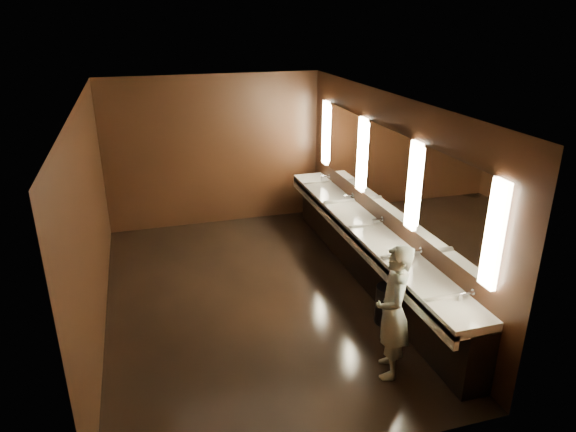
# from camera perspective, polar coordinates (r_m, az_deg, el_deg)

# --- Properties ---
(floor) EXTENTS (6.00, 6.00, 0.00)m
(floor) POSITION_cam_1_polar(r_m,az_deg,el_deg) (7.47, -4.01, -9.01)
(floor) COLOR black
(floor) RESTS_ON ground
(ceiling) EXTENTS (4.00, 6.00, 0.02)m
(ceiling) POSITION_cam_1_polar(r_m,az_deg,el_deg) (6.50, -4.67, 12.71)
(ceiling) COLOR #2D2D2B
(ceiling) RESTS_ON wall_back
(wall_back) EXTENTS (4.00, 0.02, 2.80)m
(wall_back) POSITION_cam_1_polar(r_m,az_deg,el_deg) (9.68, -8.18, 7.11)
(wall_back) COLOR black
(wall_back) RESTS_ON floor
(wall_front) EXTENTS (4.00, 0.02, 2.80)m
(wall_front) POSITION_cam_1_polar(r_m,az_deg,el_deg) (4.29, 4.59, -12.64)
(wall_front) COLOR black
(wall_front) RESTS_ON floor
(wall_left) EXTENTS (0.02, 6.00, 2.80)m
(wall_left) POSITION_cam_1_polar(r_m,az_deg,el_deg) (6.77, -21.08, -0.68)
(wall_left) COLOR black
(wall_left) RESTS_ON floor
(wall_right) EXTENTS (0.02, 6.00, 2.80)m
(wall_right) POSITION_cam_1_polar(r_m,az_deg,el_deg) (7.51, 10.77, 2.60)
(wall_right) COLOR black
(wall_right) RESTS_ON floor
(sink_counter) EXTENTS (0.55, 5.40, 1.01)m
(sink_counter) POSITION_cam_1_polar(r_m,az_deg,el_deg) (7.76, 8.94, -3.84)
(sink_counter) COLOR black
(sink_counter) RESTS_ON floor
(mirror_band) EXTENTS (0.06, 5.03, 1.15)m
(mirror_band) POSITION_cam_1_polar(r_m,az_deg,el_deg) (7.39, 10.82, 5.15)
(mirror_band) COLOR #FCECBD
(mirror_band) RESTS_ON wall_right
(person) EXTENTS (0.56, 0.67, 1.57)m
(person) POSITION_cam_1_polar(r_m,az_deg,el_deg) (5.78, 11.60, -10.39)
(person) COLOR #8BC4CF
(person) RESTS_ON floor
(trash_bin) EXTENTS (0.43, 0.43, 0.52)m
(trash_bin) POSITION_cam_1_polar(r_m,az_deg,el_deg) (6.92, 11.05, -9.62)
(trash_bin) COLOR black
(trash_bin) RESTS_ON floor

